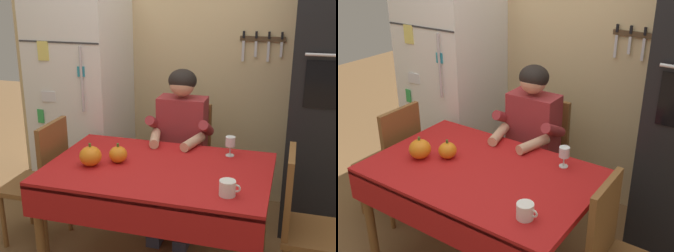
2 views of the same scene
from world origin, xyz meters
The scene contains 10 objects.
back_wall_assembly centered at (0.05, 1.35, 1.30)m, with size 3.70×0.13×2.60m.
refrigerator centered at (-0.95, 0.96, 0.90)m, with size 0.68×0.71×1.80m.
dining_table centered at (0.00, 0.08, 0.66)m, with size 1.40×0.90×0.74m.
chair_behind_person centered at (-0.02, 0.87, 0.51)m, with size 0.40×0.40×0.93m.
seated_person centered at (-0.02, 0.68, 0.74)m, with size 0.47×0.55×1.25m.
chair_left_side centered at (-0.90, 0.19, 0.51)m, with size 0.40×0.40×0.93m.
coffee_mug centered at (0.48, -0.17, 0.78)m, with size 0.12×0.09×0.09m.
wine_glass centered at (0.40, 0.41, 0.83)m, with size 0.07×0.07×0.13m.
pumpkin_large centered at (-0.27, 0.10, 0.79)m, with size 0.12×0.12×0.13m.
pumpkin_medium centered at (-0.42, 0.00, 0.80)m, with size 0.14×0.14×0.15m.
Camera 2 is at (1.38, -1.67, 2.05)m, focal length 44.97 mm.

